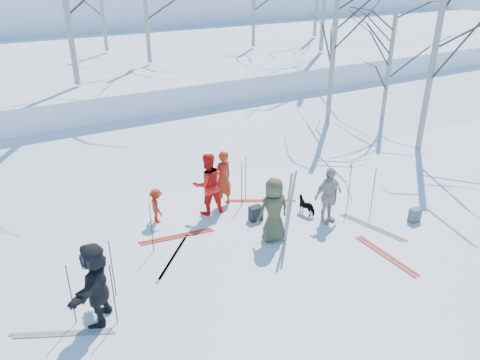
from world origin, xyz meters
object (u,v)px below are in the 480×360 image
skier_olive_center (274,210)px  dog (307,206)px  skier_grey_west (96,283)px  backpack_dark (256,213)px  skier_red_seated (157,206)px  skier_red_north (223,179)px  backpack_red (330,194)px  skier_redor_behind (208,184)px  backpack_grey (415,215)px  skier_cream_east (328,195)px

skier_olive_center → dog: bearing=-154.5°
skier_grey_west → backpack_dark: skier_grey_west is taller
backpack_dark → skier_grey_west: bearing=-158.9°
skier_red_seated → skier_grey_west: bearing=145.4°
skier_red_seated → dog: (3.72, -1.61, -0.23)m
skier_red_north → backpack_red: bearing=143.3°
skier_grey_west → skier_olive_center: bearing=132.0°
skier_redor_behind → backpack_grey: skier_redor_behind is taller
skier_olive_center → skier_red_north: bearing=-80.5°
skier_red_seated → backpack_grey: 6.86m
dog → skier_redor_behind: bearing=-50.0°
backpack_red → skier_redor_behind: bearing=162.0°
skier_red_north → backpack_red: 3.16m
skier_cream_east → backpack_grey: 2.42m
backpack_dark → skier_olive_center: bearing=-96.6°
skier_red_north → skier_red_seated: skier_red_north is taller
skier_grey_west → backpack_grey: (8.26, -0.37, -0.67)m
skier_cream_east → skier_red_seated: bearing=147.1°
skier_red_seated → backpack_red: (4.78, -1.30, -0.27)m
backpack_red → backpack_dark: (-2.45, 0.09, -0.01)m
backpack_grey → dog: bearing=142.2°
skier_grey_west → backpack_red: size_ratio=4.08×
skier_red_seated → skier_cream_east: size_ratio=0.62×
skier_red_seated → skier_cream_east: bearing=-116.3°
skier_redor_behind → dog: size_ratio=2.93×
backpack_red → skier_olive_center: bearing=-160.2°
skier_grey_west → backpack_grey: size_ratio=4.51×
skier_olive_center → dog: size_ratio=2.79×
skier_red_seated → backpack_grey: size_ratio=2.53×
dog → backpack_red: bearing=177.5°
backpack_grey → skier_cream_east: bearing=150.2°
skier_cream_east → backpack_red: bearing=42.6°
skier_redor_behind → backpack_grey: (4.57, -3.16, -0.68)m
skier_olive_center → backpack_grey: skier_olive_center is taller
skier_olive_center → backpack_red: size_ratio=3.96×
skier_red_north → skier_cream_east: bearing=120.1°
dog → backpack_grey: (2.26, -1.75, -0.06)m
skier_grey_west → dog: 6.19m
skier_red_north → skier_grey_west: bearing=23.2°
skier_cream_east → backpack_red: (0.84, 0.89, -0.57)m
skier_olive_center → backpack_dark: 1.20m
skier_red_seated → skier_cream_east: (3.94, -2.19, 0.29)m
skier_red_seated → skier_grey_west: size_ratio=0.56×
dog → skier_cream_east: bearing=91.8°
dog → backpack_dark: (-1.39, 0.40, -0.05)m
skier_olive_center → skier_red_seated: 3.15m
skier_grey_west → dog: skier_grey_west is taller
skier_red_north → backpack_dark: size_ratio=4.10×
skier_red_north → skier_redor_behind: size_ratio=0.94×
skier_olive_center → skier_redor_behind: (-0.80, 2.02, 0.04)m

